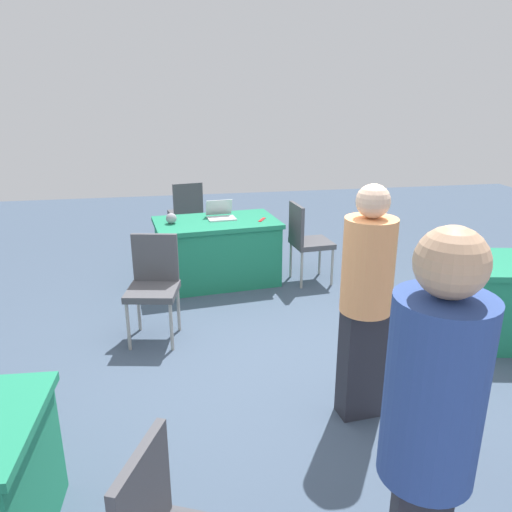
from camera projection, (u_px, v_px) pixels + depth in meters
The scene contains 10 objects.
ground_plane at pixel (271, 363), 4.22m from camera, with size 14.40×14.40×0.00m, color #3D4C60.
table_foreground at pixel (217, 251), 5.90m from camera, with size 1.50×0.99×0.75m.
chair_near_front at pixel (186, 210), 7.10m from camera, with size 0.52×0.52×0.97m.
chair_tucked_left at pixel (154, 281), 4.50m from camera, with size 0.52×0.52×0.96m.
chair_by_pillar at pixel (306, 238), 5.83m from camera, with size 0.48×0.48×0.95m.
person_presenter at pixel (366, 294), 3.28m from camera, with size 0.37×0.37×1.66m.
person_attendee_standing at pixel (428, 440), 1.77m from camera, with size 0.45×0.45×1.81m.
laptop_silver at pixel (221, 215), 5.87m from camera, with size 0.34×0.32×0.21m.
yarn_ball at pixel (171, 218), 5.63m from camera, with size 0.12×0.12×0.12m, color gray.
scissors_red at pixel (262, 220), 5.80m from camera, with size 0.18×0.04×0.01m, color red.
Camera 1 is at (0.79, 3.63, 2.21)m, focal length 34.92 mm.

